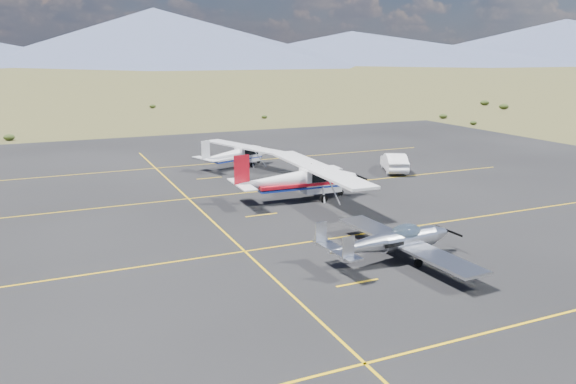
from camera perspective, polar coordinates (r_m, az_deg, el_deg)
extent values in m
plane|color=#383D1C|center=(28.03, 8.69, -5.58)|extent=(1600.00, 1600.00, 0.00)
cube|color=black|center=(33.84, 2.33, -2.01)|extent=(72.00, 72.00, 0.02)
cube|color=#BBBDC2|center=(26.61, 11.82, -5.07)|extent=(2.02, 9.15, 0.12)
ellipsoid|color=#99BFD8|center=(26.46, 11.87, -4.08)|extent=(1.71, 1.05, 0.83)
cube|color=#BBBDC2|center=(24.43, 5.00, -5.85)|extent=(0.89, 3.06, 0.06)
cube|color=#BBBDC2|center=(23.32, 6.17, -5.67)|extent=(0.56, 0.09, 1.01)
cube|color=#BBBDC2|center=(25.09, 3.37, -4.18)|extent=(0.56, 0.09, 1.01)
cylinder|color=black|center=(27.80, 14.36, -5.63)|extent=(0.35, 0.11, 0.34)
cylinder|color=black|center=(25.80, 13.10, -7.03)|extent=(0.41, 0.14, 0.40)
cylinder|color=black|center=(27.56, 9.85, -5.50)|extent=(0.41, 0.14, 0.40)
cube|color=white|center=(36.82, 3.33, 1.25)|extent=(2.56, 1.39, 1.55)
cube|color=white|center=(36.56, 3.02, 2.45)|extent=(2.12, 12.66, 0.16)
cube|color=black|center=(36.75, 3.34, 1.74)|extent=(1.87, 1.41, 0.63)
cube|color=red|center=(36.24, 1.20, 0.88)|extent=(5.77, 1.49, 0.21)
cube|color=red|center=(34.64, -4.72, 2.26)|extent=(0.98, 0.11, 1.84)
cube|color=white|center=(34.84, -4.69, 0.78)|extent=(0.96, 3.69, 0.07)
cylinder|color=black|center=(37.70, 5.35, -0.05)|extent=(0.42, 0.13, 0.41)
cylinder|color=black|center=(35.85, 3.64, -0.67)|extent=(0.51, 0.16, 0.50)
cylinder|color=black|center=(37.96, 2.06, 0.17)|extent=(0.51, 0.16, 0.50)
cube|color=silver|center=(47.75, -4.11, 3.86)|extent=(2.23, 1.64, 1.23)
cube|color=silver|center=(47.53, -4.30, 4.58)|extent=(4.57, 9.91, 0.13)
cube|color=black|center=(47.70, -4.12, 4.16)|extent=(1.72, 1.49, 0.50)
cube|color=silver|center=(47.04, -5.23, 3.57)|extent=(4.64, 2.47, 0.16)
cube|color=silver|center=(45.10, -8.37, 4.26)|extent=(0.75, 0.31, 1.45)
cube|color=silver|center=(45.22, -8.34, 3.35)|extent=(1.59, 2.97, 0.05)
cylinder|color=black|center=(48.62, -3.01, 3.11)|extent=(0.34, 0.19, 0.33)
cylinder|color=black|center=(46.99, -3.62, 2.77)|extent=(0.42, 0.24, 0.40)
cylinder|color=black|center=(48.45, -5.05, 3.08)|extent=(0.42, 0.24, 0.40)
imported|color=white|center=(46.00, 10.74, 3.00)|extent=(3.31, 4.80, 1.50)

